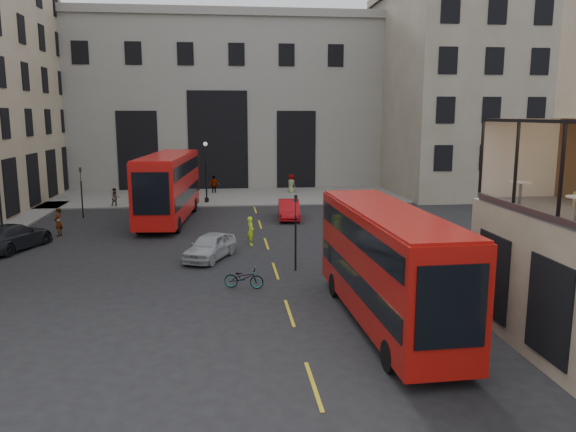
{
  "coord_description": "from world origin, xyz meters",
  "views": [
    {
      "loc": [
        -4.41,
        -14.74,
        7.65
      ],
      "look_at": [
        -1.52,
        10.7,
        3.0
      ],
      "focal_mm": 35.0,
      "sensor_mm": 36.0,
      "label": 1
    }
  ],
  "objects": [
    {
      "name": "ground",
      "position": [
        0.0,
        0.0,
        0.0
      ],
      "size": [
        140.0,
        140.0,
        0.0
      ],
      "primitive_type": "plane",
      "color": "black",
      "rests_on": "ground"
    },
    {
      "name": "gateway",
      "position": [
        -5.0,
        47.99,
        9.39
      ],
      "size": [
        35.0,
        10.6,
        18.0
      ],
      "color": "gray",
      "rests_on": "ground"
    },
    {
      "name": "building_right",
      "position": [
        20.0,
        39.97,
        10.39
      ],
      "size": [
        16.6,
        18.6,
        20.0
      ],
      "color": "#9F9280",
      "rests_on": "ground"
    },
    {
      "name": "pavement_far",
      "position": [
        -6.0,
        38.0,
        0.06
      ],
      "size": [
        40.0,
        12.0,
        0.12
      ],
      "primitive_type": "cube",
      "color": "slate",
      "rests_on": "ground"
    },
    {
      "name": "traffic_light_near",
      "position": [
        -1.0,
        12.0,
        2.42
      ],
      "size": [
        0.16,
        0.2,
        3.8
      ],
      "color": "black",
      "rests_on": "ground"
    },
    {
      "name": "traffic_light_far",
      "position": [
        -15.0,
        28.0,
        2.42
      ],
      "size": [
        0.16,
        0.2,
        3.8
      ],
      "color": "black",
      "rests_on": "ground"
    },
    {
      "name": "street_lamp_a",
      "position": [
        -17.0,
        18.0,
        2.39
      ],
      "size": [
        0.36,
        0.36,
        5.33
      ],
      "color": "black",
      "rests_on": "ground"
    },
    {
      "name": "street_lamp_b",
      "position": [
        -6.0,
        34.0,
        2.39
      ],
      "size": [
        0.36,
        0.36,
        5.33
      ],
      "color": "black",
      "rests_on": "ground"
    },
    {
      "name": "bus_near",
      "position": [
        1.38,
        4.46,
        2.42
      ],
      "size": [
        2.85,
        10.87,
        4.3
      ],
      "color": "#A4100B",
      "rests_on": "ground"
    },
    {
      "name": "bus_far",
      "position": [
        -8.42,
        26.03,
        2.72
      ],
      "size": [
        3.74,
        12.3,
        4.84
      ],
      "color": "red",
      "rests_on": "ground"
    },
    {
      "name": "car_a",
      "position": [
        -5.27,
        14.73,
        0.7
      ],
      "size": [
        3.2,
        4.44,
        1.4
      ],
      "primitive_type": "imported",
      "rotation": [
        0.0,
        0.0,
        -0.42
      ],
      "color": "#A3A7AB",
      "rests_on": "ground"
    },
    {
      "name": "car_b",
      "position": [
        0.26,
        25.82,
        0.71
      ],
      "size": [
        1.81,
        4.43,
        1.43
      ],
      "primitive_type": "imported",
      "rotation": [
        0.0,
        0.0,
        -0.07
      ],
      "color": "#AE0A11",
      "rests_on": "ground"
    },
    {
      "name": "car_c",
      "position": [
        -16.54,
        18.09,
        0.77
      ],
      "size": [
        3.75,
        5.7,
        1.54
      ],
      "primitive_type": "imported",
      "rotation": [
        0.0,
        0.0,
        2.81
      ],
      "color": "black",
      "rests_on": "ground"
    },
    {
      "name": "bicycle",
      "position": [
        -3.65,
        9.44,
        0.47
      ],
      "size": [
        1.87,
        1.04,
        0.93
      ],
      "primitive_type": "imported",
      "rotation": [
        0.0,
        0.0,
        1.32
      ],
      "color": "gray",
      "rests_on": "ground"
    },
    {
      "name": "cyclist",
      "position": [
        -2.94,
        17.79,
        0.85
      ],
      "size": [
        0.47,
        0.66,
        1.71
      ],
      "primitive_type": "imported",
      "rotation": [
        0.0,
        0.0,
        1.68
      ],
      "color": "#C6FF1A",
      "rests_on": "ground"
    },
    {
      "name": "pedestrian_a",
      "position": [
        -13.47,
        32.6,
        0.81
      ],
      "size": [
        0.97,
        0.88,
        1.63
      ],
      "primitive_type": "imported",
      "rotation": [
        0.0,
        0.0,
        0.41
      ],
      "color": "gray",
      "rests_on": "ground"
    },
    {
      "name": "pedestrian_b",
      "position": [
        -7.23,
        38.15,
        0.83
      ],
      "size": [
        1.24,
        1.07,
        1.66
      ],
      "primitive_type": "imported",
      "rotation": [
        0.0,
        0.0,
        0.53
      ],
      "color": "gray",
      "rests_on": "ground"
    },
    {
      "name": "pedestrian_c",
      "position": [
        -5.44,
        39.69,
        0.9
      ],
      "size": [
        1.06,
        0.45,
        1.8
      ],
      "primitive_type": "imported",
      "rotation": [
        0.0,
        0.0,
        3.13
      ],
      "color": "gray",
      "rests_on": "ground"
    },
    {
      "name": "pedestrian_d",
      "position": [
        2.04,
        39.29,
        0.95
      ],
      "size": [
        1.04,
        1.1,
        1.89
      ],
      "primitive_type": "imported",
      "rotation": [
        0.0,
        0.0,
        2.24
      ],
      "color": "gray",
      "rests_on": "ground"
    },
    {
      "name": "pedestrian_e",
      "position": [
        -14.99,
        21.69,
        0.89
      ],
      "size": [
        0.5,
        0.69,
        1.78
      ],
      "primitive_type": "imported",
      "rotation": [
        0.0,
        0.0,
        4.6
      ],
      "color": "gray",
      "rests_on": "ground"
    },
    {
      "name": "cafe_table_far",
      "position": [
        5.4,
        2.83,
        5.16
      ],
      "size": [
        0.67,
        0.67,
        0.84
      ],
      "color": "beige",
      "rests_on": "cafe_floor"
    }
  ]
}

